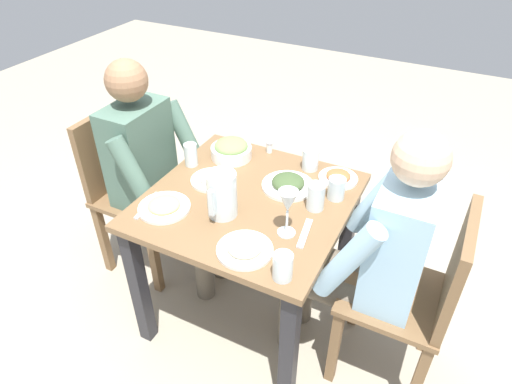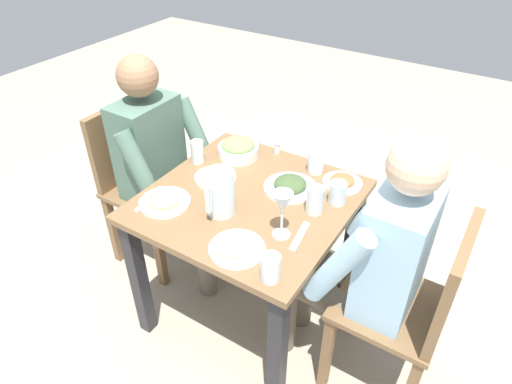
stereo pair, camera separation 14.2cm
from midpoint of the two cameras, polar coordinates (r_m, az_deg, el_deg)
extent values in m
plane|color=#9E937F|center=(2.40, 0.99, -14.52)|extent=(8.00, 8.00, 0.00)
cube|color=brown|center=(1.91, 1.20, -1.12)|extent=(0.83, 0.83, 0.03)
cube|color=#232328|center=(2.53, -1.64, -0.75)|extent=(0.06, 0.06, 0.68)
cube|color=#232328|center=(2.12, -12.73, -10.65)|extent=(0.06, 0.06, 0.68)
cube|color=#232328|center=(2.29, 13.68, -6.50)|extent=(0.06, 0.06, 0.68)
cube|color=#232328|center=(1.83, 5.07, -19.72)|extent=(0.06, 0.06, 0.68)
cube|color=brown|center=(2.77, -11.16, -0.82)|extent=(0.04, 0.04, 0.44)
cube|color=brown|center=(2.59, -16.11, -4.61)|extent=(0.04, 0.04, 0.44)
cube|color=brown|center=(2.59, -5.52, -3.24)|extent=(0.04, 0.04, 0.44)
cube|color=brown|center=(2.40, -10.43, -7.55)|extent=(0.04, 0.04, 0.44)
cube|color=brown|center=(2.44, -11.43, 0.30)|extent=(0.40, 0.40, 0.03)
cube|color=brown|center=(2.43, -15.21, 5.87)|extent=(0.38, 0.04, 0.42)
cube|color=brown|center=(2.20, 23.20, -15.93)|extent=(0.04, 0.04, 0.44)
cube|color=brown|center=(2.00, 11.07, -19.38)|extent=(0.04, 0.04, 0.44)
cube|color=brown|center=(2.21, 14.62, -12.95)|extent=(0.04, 0.04, 0.44)
cube|color=brown|center=(1.91, 18.75, -13.43)|extent=(0.40, 0.40, 0.03)
cube|color=brown|center=(1.75, 25.78, -10.53)|extent=(0.38, 0.04, 0.42)
cube|color=#4C6B5B|center=(2.28, -11.63, 5.43)|extent=(0.32, 0.20, 0.50)
sphere|color=#936B4C|center=(2.12, -12.85, 14.06)|extent=(0.19, 0.19, 0.19)
cylinder|color=#665B4C|center=(2.38, -6.08, -0.68)|extent=(0.11, 0.38, 0.11)
cylinder|color=#665B4C|center=(2.42, -2.17, -6.02)|extent=(0.10, 0.10, 0.47)
cylinder|color=#4C6B5B|center=(2.31, -5.81, 7.23)|extent=(0.08, 0.23, 0.37)
cylinder|color=#665B4C|center=(2.28, -8.67, -2.84)|extent=(0.11, 0.38, 0.11)
cylinder|color=#665B4C|center=(2.32, -4.55, -8.39)|extent=(0.10, 0.10, 0.47)
cylinder|color=#4C6B5B|center=(2.06, -12.51, 2.58)|extent=(0.08, 0.23, 0.37)
cube|color=#9EC6E0|center=(1.73, 19.46, -7.37)|extent=(0.32, 0.20, 0.50)
sphere|color=#DBB28E|center=(1.52, 22.20, 2.93)|extent=(0.19, 0.19, 0.19)
cylinder|color=#665B4C|center=(1.89, 11.45, -13.17)|extent=(0.11, 0.38, 0.11)
cylinder|color=#665B4C|center=(2.09, 5.83, -14.90)|extent=(0.10, 0.10, 0.47)
cylinder|color=#9EC6E0|center=(1.59, 12.79, -9.32)|extent=(0.08, 0.23, 0.37)
cylinder|color=#665B4C|center=(2.01, 13.36, -9.95)|extent=(0.11, 0.38, 0.11)
cylinder|color=#665B4C|center=(2.19, 7.93, -11.92)|extent=(0.10, 0.10, 0.47)
cylinder|color=#9EC6E0|center=(1.89, 17.28, -1.78)|extent=(0.08, 0.23, 0.37)
cylinder|color=silver|center=(1.77, -2.26, -0.12)|extent=(0.12, 0.12, 0.19)
cube|color=silver|center=(1.72, -3.67, -1.11)|extent=(0.02, 0.02, 0.11)
cube|color=silver|center=(1.76, -1.33, 2.94)|extent=(0.04, 0.03, 0.02)
cylinder|color=white|center=(2.17, -0.36, 5.15)|extent=(0.19, 0.19, 0.05)
ellipsoid|color=#759951|center=(2.15, -0.36, 5.96)|extent=(0.16, 0.16, 0.06)
cylinder|color=white|center=(1.65, 0.05, -7.28)|extent=(0.21, 0.21, 0.01)
ellipsoid|color=#B7AD89|center=(1.64, 0.05, -6.90)|extent=(0.13, 0.13, 0.03)
cylinder|color=white|center=(1.96, 6.41, 0.50)|extent=(0.23, 0.23, 0.01)
ellipsoid|color=#3D512D|center=(1.95, 6.44, 0.97)|extent=(0.14, 0.14, 0.06)
cylinder|color=white|center=(2.01, -3.16, 1.75)|extent=(0.19, 0.19, 0.01)
ellipsoid|color=white|center=(2.00, -3.18, 2.20)|extent=(0.12, 0.12, 0.05)
cylinder|color=white|center=(1.89, -9.34, -1.35)|extent=(0.21, 0.21, 0.01)
ellipsoid|color=#E0C670|center=(1.88, -9.39, -0.99)|extent=(0.13, 0.13, 0.04)
cylinder|color=white|center=(2.03, 12.82, 1.07)|extent=(0.17, 0.17, 0.01)
ellipsoid|color=#CC5B33|center=(2.02, 12.87, 1.42)|extent=(0.11, 0.11, 0.04)
cylinder|color=silver|center=(2.07, 9.54, 3.69)|extent=(0.07, 0.07, 0.10)
cylinder|color=silver|center=(1.53, 4.55, -9.62)|extent=(0.07, 0.07, 0.10)
cylinder|color=silver|center=(1.89, 12.41, -0.17)|extent=(0.07, 0.07, 0.10)
cylinder|color=silver|center=(2.12, -5.51, 5.05)|extent=(0.06, 0.06, 0.11)
cylinder|color=silver|center=(1.82, 9.70, -1.06)|extent=(0.07, 0.07, 0.11)
cylinder|color=silver|center=(1.72, 5.58, -5.41)|extent=(0.07, 0.07, 0.01)
cylinder|color=silver|center=(1.69, 5.68, -4.06)|extent=(0.01, 0.01, 0.10)
cone|color=silver|center=(1.63, 5.87, -1.50)|extent=(0.08, 0.08, 0.09)
cylinder|color=white|center=(2.20, 4.53, 5.40)|extent=(0.03, 0.03, 0.04)
cylinder|color=#B2B2B7|center=(2.19, 4.56, 6.01)|extent=(0.03, 0.03, 0.01)
cube|color=silver|center=(1.72, 7.92, -5.63)|extent=(0.17, 0.05, 0.01)
cube|color=silver|center=(1.92, -11.38, -0.96)|extent=(0.19, 0.05, 0.01)
camera|label=1|loc=(0.07, -87.81, 1.59)|focal=31.66mm
camera|label=2|loc=(0.07, 92.19, -1.59)|focal=31.66mm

